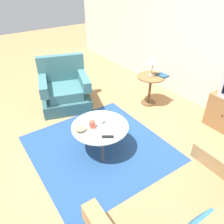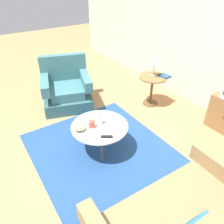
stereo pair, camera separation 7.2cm
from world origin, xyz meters
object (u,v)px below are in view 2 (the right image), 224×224
(bowl, at_px, (80,129))
(book, at_px, (165,76))
(vase, at_px, (100,118))
(tv_remote_dark, at_px, (107,137))
(side_table, at_px, (152,84))
(mug, at_px, (92,124))
(tv_remote_silver, at_px, (120,123))
(coffee_table, at_px, (100,128))
(armchair, at_px, (67,90))
(table_lamp, at_px, (155,61))

(bowl, xyz_separation_m, book, (-0.40, 1.97, 0.14))
(vase, height_order, tv_remote_dark, vase)
(side_table, xyz_separation_m, vase, (0.55, -1.49, 0.12))
(mug, relative_size, bowl, 0.84)
(vase, relative_size, tv_remote_silver, 1.18)
(coffee_table, xyz_separation_m, bowl, (-0.07, -0.27, 0.06))
(mug, xyz_separation_m, bowl, (-0.04, -0.17, -0.03))
(mug, distance_m, book, 1.86)
(armchair, bearing_deg, book, 164.86)
(armchair, xyz_separation_m, table_lamp, (0.90, 1.39, 0.58))
(side_table, distance_m, mug, 1.72)
(armchair, height_order, tv_remote_dark, armchair)
(vase, bearing_deg, book, 104.30)
(table_lamp, relative_size, tv_remote_dark, 2.49)
(armchair, distance_m, tv_remote_dark, 1.79)
(coffee_table, distance_m, vase, 0.14)
(side_table, xyz_separation_m, tv_remote_silver, (0.70, -1.25, 0.03))
(side_table, height_order, table_lamp, table_lamp)
(vase, height_order, mug, vase)
(tv_remote_dark, bearing_deg, mug, 133.10)
(table_lamp, distance_m, bowl, 1.93)
(armchair, bearing_deg, tv_remote_dark, 102.07)
(coffee_table, bearing_deg, vase, 147.71)
(mug, height_order, tv_remote_dark, mug)
(tv_remote_silver, bearing_deg, table_lamp, -163.16)
(mug, height_order, book, book)
(coffee_table, distance_m, tv_remote_silver, 0.29)
(side_table, height_order, vase, vase)
(bowl, bearing_deg, tv_remote_silver, 71.67)
(bowl, relative_size, book, 0.80)
(table_lamp, bearing_deg, side_table, -49.56)
(bowl, bearing_deg, vase, 85.21)
(book, bearing_deg, tv_remote_dark, -68.30)
(vase, distance_m, bowl, 0.31)
(vase, bearing_deg, side_table, 110.15)
(side_table, bearing_deg, tv_remote_silver, -60.72)
(armchair, height_order, table_lamp, table_lamp)
(coffee_table, xyz_separation_m, tv_remote_dark, (0.27, -0.05, 0.05))
(armchair, relative_size, book, 5.26)
(tv_remote_dark, bearing_deg, armchair, 117.45)
(armchair, xyz_separation_m, mug, (1.47, -0.25, 0.19))
(table_lamp, height_order, mug, table_lamp)
(armchair, distance_m, mug, 1.50)
(book, bearing_deg, table_lamp, -131.38)
(coffee_table, bearing_deg, side_table, 111.29)
(bowl, distance_m, tv_remote_silver, 0.57)
(coffee_table, bearing_deg, tv_remote_silver, 67.94)
(armchair, xyz_separation_m, coffee_table, (1.50, -0.15, 0.10))
(vase, height_order, bowl, vase)
(mug, distance_m, tv_remote_dark, 0.31)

